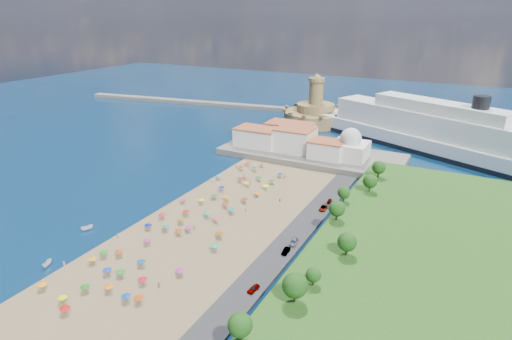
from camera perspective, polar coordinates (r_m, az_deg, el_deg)
The scene contains 13 objects.
ground at distance 159.86m, azimuth -5.46°, elevation -5.25°, with size 700.00×700.00×0.00m, color #071938.
terrace at distance 216.05m, azimuth 7.34°, elevation 2.09°, with size 90.00×36.00×3.00m, color #59544C.
jetty at distance 254.94m, azimuth 5.50°, elevation 4.97°, with size 18.00×70.00×2.40m, color #59544C.
breakwater at distance 339.29m, azimuth -7.13°, elevation 8.85°, with size 200.00×7.00×2.60m, color #59544C.
waterfront_buildings at distance 219.30m, azimuth 4.28°, elevation 4.23°, with size 57.00×29.00×11.00m.
domed_building at distance 206.29m, azimuth 12.44°, elevation 3.06°, with size 16.00×16.00×15.00m.
fortress at distance 280.80m, azimuth 7.90°, elevation 7.49°, with size 40.00×40.00×32.40m.
cruise_ship at distance 238.30m, azimuth 22.87°, elevation 4.40°, with size 143.74×79.33×32.21m.
beach_parasols at distance 151.52m, azimuth -8.06°, elevation -5.99°, with size 32.78×116.78×2.20m.
beachgoers at distance 163.36m, azimuth -4.05°, elevation -4.17°, with size 37.71×94.29×1.89m.
moored_boats at distance 147.58m, azimuth -23.63°, elevation -9.02°, with size 10.00×25.17×1.61m.
parked_cars at distance 140.61m, azimuth 5.98°, elevation -8.47°, with size 2.66×65.63×1.45m.
hillside_trees at distance 130.24m, azimuth 10.78°, elevation -6.91°, with size 15.85×110.31×7.59m.
Camera 1 is at (79.84, -119.83, 69.43)m, focal length 30.00 mm.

